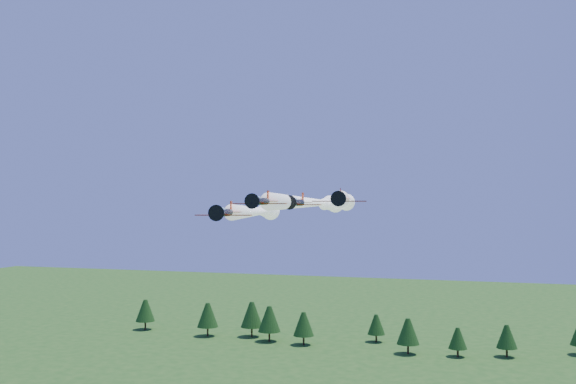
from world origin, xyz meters
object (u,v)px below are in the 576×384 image
(plane_left, at_px, (258,211))
(plane_lead, at_px, (313,203))
(plane_slot, at_px, (297,203))
(plane_right, at_px, (346,201))

(plane_left, bearing_deg, plane_lead, -8.27)
(plane_lead, relative_size, plane_left, 1.34)
(plane_lead, distance_m, plane_slot, 16.26)
(plane_slot, bearing_deg, plane_left, 126.02)
(plane_lead, distance_m, plane_right, 8.28)
(plane_left, bearing_deg, plane_right, 15.90)
(plane_slot, bearing_deg, plane_right, 81.40)
(plane_lead, height_order, plane_left, plane_lead)
(plane_left, relative_size, plane_right, 0.79)
(plane_lead, bearing_deg, plane_right, 53.04)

